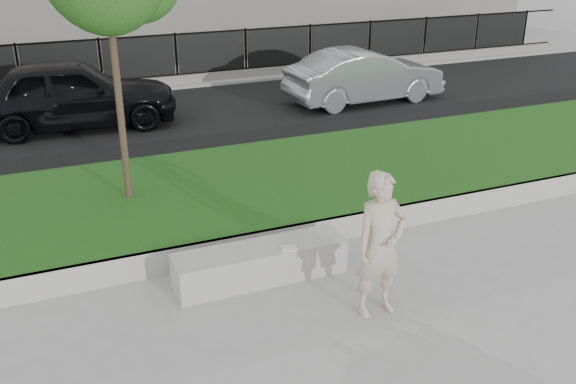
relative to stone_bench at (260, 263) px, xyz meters
name	(u,v)px	position (x,y,z in m)	size (l,w,h in m)	color
ground	(276,291)	(0.07, -0.40, -0.25)	(90.00, 90.00, 0.00)	gray
grass_bank	(212,197)	(0.07, 2.60, -0.05)	(34.00, 4.00, 0.40)	#15360D
grass_kerb	(250,245)	(0.07, 0.64, -0.05)	(34.00, 0.08, 0.40)	#A3A099
street	(149,123)	(0.07, 8.10, -0.23)	(34.00, 7.00, 0.04)	black
far_pavement	(119,82)	(0.07, 12.60, -0.19)	(34.00, 3.00, 0.12)	gray
iron_fence	(123,74)	(0.07, 11.60, 0.29)	(32.00, 0.30, 1.50)	slate
stone_bench	(260,263)	(0.00, 0.00, 0.00)	(2.43, 0.61, 0.50)	#A3A099
man	(380,245)	(1.10, -1.35, 0.71)	(0.70, 0.46, 1.92)	#C6AF98
book	(289,248)	(0.35, -0.20, 0.26)	(0.22, 0.16, 0.02)	beige
car_dark	(72,94)	(-1.64, 8.35, 0.62)	(1.95, 4.85, 1.65)	black
car_silver	(365,76)	(5.94, 7.74, 0.51)	(1.52, 4.37, 1.44)	#919499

